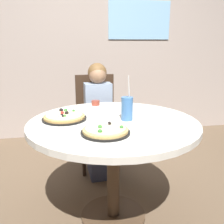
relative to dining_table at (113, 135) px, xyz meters
name	(u,v)px	position (x,y,z in m)	size (l,w,h in m)	color
ground_plane	(113,216)	(0.00, 0.00, -0.65)	(8.00, 8.00, 0.00)	brown
wall_with_window	(86,29)	(0.00, 1.93, 0.80)	(5.20, 0.14, 2.90)	#A8998E
dining_table	(113,135)	(0.00, 0.00, 0.00)	(1.16, 1.16, 0.75)	silver
chair_wooden	(96,116)	(0.00, 0.91, -0.12)	(0.42, 0.42, 0.95)	#382619
diner_child	(99,125)	(0.00, 0.73, -0.16)	(0.27, 0.42, 1.08)	#3F4766
pizza_veggie	(105,131)	(-0.09, -0.24, 0.12)	(0.29, 0.29, 0.05)	black
pizza_cheese	(64,117)	(-0.33, 0.10, 0.12)	(0.31, 0.31, 0.05)	black
soda_cup	(127,108)	(0.10, 0.01, 0.19)	(0.08, 0.08, 0.31)	#3F72B2
sauce_bowl	(96,103)	(-0.06, 0.48, 0.12)	(0.07, 0.07, 0.04)	brown
plate_small	(121,109)	(0.12, 0.28, 0.11)	(0.18, 0.18, 0.01)	white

